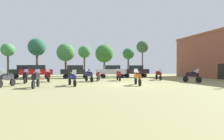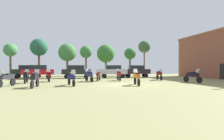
{
  "view_description": "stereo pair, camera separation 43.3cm",
  "coord_description": "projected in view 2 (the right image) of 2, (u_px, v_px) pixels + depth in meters",
  "views": [
    {
      "loc": [
        -5.47,
        -15.76,
        1.64
      ],
      "look_at": [
        -0.78,
        4.12,
        1.37
      ],
      "focal_mm": 28.48,
      "sensor_mm": 36.0,
      "label": 1
    },
    {
      "loc": [
        -5.05,
        -15.86,
        1.64
      ],
      "look_at": [
        -0.78,
        4.12,
        1.37
      ],
      "focal_mm": 28.48,
      "sensor_mm": 36.0,
      "label": 2
    }
  ],
  "objects": [
    {
      "name": "motorcycle_6",
      "position": [
        89.0,
        75.0,
        20.62
      ],
      "size": [
        0.85,
        2.16,
        1.48
      ],
      "rotation": [
        0.0,
        0.0,
        0.3
      ],
      "color": "black",
      "rests_on": "ground"
    },
    {
      "name": "car_5",
      "position": [
        77.0,
        71.0,
        27.46
      ],
      "size": [
        4.53,
        2.46,
        2.0
      ],
      "rotation": [
        0.0,
        0.0,
        1.41
      ],
      "color": "black",
      "rests_on": "ground"
    },
    {
      "name": "motorcycle_9",
      "position": [
        26.0,
        76.0,
        18.67
      ],
      "size": [
        0.62,
        2.13,
        1.46
      ],
      "rotation": [
        0.0,
        0.0,
        0.1
      ],
      "color": "black",
      "rests_on": "ground"
    },
    {
      "name": "car_3",
      "position": [
        28.0,
        71.0,
        27.29
      ],
      "size": [
        4.45,
        2.2,
        2.0
      ],
      "rotation": [
        0.0,
        0.0,
        1.67
      ],
      "color": "black",
      "rests_on": "ground"
    },
    {
      "name": "motorcycle_1",
      "position": [
        35.0,
        79.0,
        14.52
      ],
      "size": [
        0.62,
        2.14,
        1.5
      ],
      "rotation": [
        0.0,
        0.0,
        -0.07
      ],
      "color": "black",
      "rests_on": "ground"
    },
    {
      "name": "tree_6",
      "position": [
        39.0,
        48.0,
        31.97
      ],
      "size": [
        3.09,
        3.09,
        6.85
      ],
      "color": "brown",
      "rests_on": "ground"
    },
    {
      "name": "motorcycle_5",
      "position": [
        71.0,
        78.0,
        15.99
      ],
      "size": [
        0.8,
        2.19,
        1.44
      ],
      "rotation": [
        0.0,
        0.0,
        3.41
      ],
      "color": "black",
      "rests_on": "ground"
    },
    {
      "name": "motorcycle_3",
      "position": [
        119.0,
        75.0,
        22.11
      ],
      "size": [
        0.62,
        2.12,
        1.49
      ],
      "rotation": [
        0.0,
        0.0,
        -0.06
      ],
      "color": "black",
      "rests_on": "ground"
    },
    {
      "name": "tree_7",
      "position": [
        10.0,
        51.0,
        30.64
      ],
      "size": [
        2.24,
        2.24,
        5.8
      ],
      "color": "brown",
      "rests_on": "ground"
    },
    {
      "name": "motorcycle_10",
      "position": [
        99.0,
        75.0,
        21.81
      ],
      "size": [
        0.84,
        2.18,
        1.47
      ],
      "rotation": [
        0.0,
        0.0,
        2.85
      ],
      "color": "black",
      "rests_on": "ground"
    },
    {
      "name": "car_4",
      "position": [
        113.0,
        71.0,
        28.35
      ],
      "size": [
        4.39,
        2.04,
        2.0
      ],
      "rotation": [
        0.0,
        0.0,
        1.51
      ],
      "color": "black",
      "rests_on": "ground"
    },
    {
      "name": "ground_plane",
      "position": [
        129.0,
        85.0,
        16.58
      ],
      "size": [
        44.0,
        52.0,
        0.02
      ],
      "color": "olive"
    },
    {
      "name": "motorcycle_4",
      "position": [
        193.0,
        76.0,
        19.34
      ],
      "size": [
        0.87,
        2.22,
        1.49
      ],
      "rotation": [
        0.0,
        0.0,
        3.45
      ],
      "color": "black",
      "rests_on": "ground"
    },
    {
      "name": "car_2",
      "position": [
        38.0,
        71.0,
        25.65
      ],
      "size": [
        4.57,
        2.63,
        2.0
      ],
      "rotation": [
        0.0,
        0.0,
        1.77
      ],
      "color": "black",
      "rests_on": "ground"
    },
    {
      "name": "tree_5",
      "position": [
        86.0,
        52.0,
        35.18
      ],
      "size": [
        2.45,
        2.45,
        5.97
      ],
      "color": "brown",
      "rests_on": "ground"
    },
    {
      "name": "tree_2",
      "position": [
        106.0,
        54.0,
        35.08
      ],
      "size": [
        3.56,
        3.56,
        6.19
      ],
      "color": "#4E4834",
      "rests_on": "ground"
    },
    {
      "name": "tree_4",
      "position": [
        67.0,
        53.0,
        33.3
      ],
      "size": [
        3.31,
        3.31,
        6.14
      ],
      "color": "brown",
      "rests_on": "ground"
    },
    {
      "name": "tree_8",
      "position": [
        144.0,
        47.0,
        36.93
      ],
      "size": [
        2.52,
        2.52,
        7.24
      ],
      "color": "brown",
      "rests_on": "ground"
    },
    {
      "name": "motorcycle_8",
      "position": [
        159.0,
        74.0,
        23.19
      ],
      "size": [
        0.66,
        2.18,
        1.51
      ],
      "rotation": [
        0.0,
        0.0,
        2.99
      ],
      "color": "black",
      "rests_on": "ground"
    },
    {
      "name": "motorcycle_2",
      "position": [
        137.0,
        77.0,
        16.37
      ],
      "size": [
        0.65,
        2.26,
        1.51
      ],
      "rotation": [
        0.0,
        0.0,
        -0.14
      ],
      "color": "black",
      "rests_on": "ground"
    },
    {
      "name": "motorcycle_7",
      "position": [
        6.0,
        78.0,
        15.1
      ],
      "size": [
        0.88,
        2.21,
        1.48
      ],
      "rotation": [
        0.0,
        0.0,
        2.83
      ],
      "color": "black",
      "rests_on": "ground"
    },
    {
      "name": "car_1",
      "position": [
        136.0,
        70.0,
        29.46
      ],
      "size": [
        4.48,
        2.29,
        2.0
      ],
      "rotation": [
        0.0,
        0.0,
        1.45
      ],
      "color": "black",
      "rests_on": "ground"
    },
    {
      "name": "tree_3",
      "position": [
        130.0,
        54.0,
        35.05
      ],
      "size": [
        2.26,
        2.26,
        5.52
      ],
      "color": "brown",
      "rests_on": "ground"
    },
    {
      "name": "motorcycle_11",
      "position": [
        49.0,
        76.0,
        20.5
      ],
      "size": [
        0.72,
        2.13,
        1.43
      ],
      "rotation": [
        0.0,
        0.0,
        0.2
      ],
      "color": "black",
      "rests_on": "ground"
    }
  ]
}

